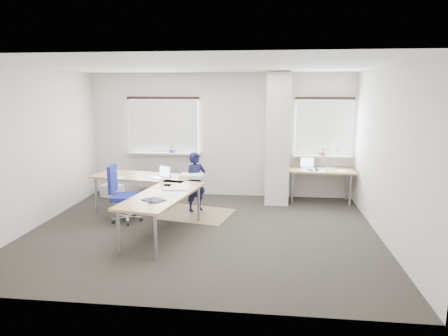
# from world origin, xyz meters

# --- Properties ---
(ground) EXTENTS (6.00, 6.00, 0.00)m
(ground) POSITION_xyz_m (0.00, 0.00, 0.00)
(ground) COLOR black
(ground) RESTS_ON ground
(room_shell) EXTENTS (6.04, 5.04, 2.82)m
(room_shell) POSITION_xyz_m (0.18, 0.45, 1.75)
(room_shell) COLOR silver
(room_shell) RESTS_ON ground
(floor_mat) EXTENTS (1.50, 1.34, 0.01)m
(floor_mat) POSITION_xyz_m (-0.27, 0.96, 0.00)
(floor_mat) COLOR olive
(floor_mat) RESTS_ON ground
(white_crate) EXTENTS (0.53, 0.44, 0.28)m
(white_crate) POSITION_xyz_m (-2.45, 2.05, 0.14)
(white_crate) COLOR white
(white_crate) RESTS_ON ground
(desk_main) EXTENTS (2.40, 2.98, 0.96)m
(desk_main) POSITION_xyz_m (-0.95, 0.39, 0.69)
(desk_main) COLOR #A27845
(desk_main) RESTS_ON ground
(desk_side) EXTENTS (1.43, 0.77, 1.22)m
(desk_side) POSITION_xyz_m (2.25, 2.16, 0.69)
(desk_side) COLOR #A27845
(desk_side) RESTS_ON ground
(task_chair) EXTENTS (0.58, 0.58, 1.07)m
(task_chair) POSITION_xyz_m (-1.53, 0.36, 0.30)
(task_chair) COLOR navy
(task_chair) RESTS_ON ground
(person) EXTENTS (0.52, 0.50, 1.20)m
(person) POSITION_xyz_m (-0.32, 1.18, 0.60)
(person) COLOR black
(person) RESTS_ON ground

